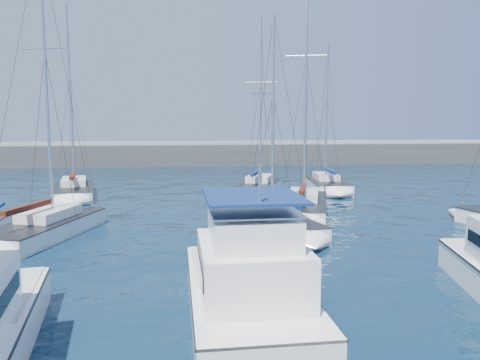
{
  "coord_description": "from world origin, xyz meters",
  "views": [
    {
      "loc": [
        -2.67,
        -17.54,
        6.45
      ],
      "look_at": [
        0.62,
        9.45,
        3.0
      ],
      "focal_mm": 35.0,
      "sensor_mm": 36.0,
      "label": 1
    }
  ],
  "objects": [
    {
      "name": "ground",
      "position": [
        0.0,
        0.0,
        0.0
      ],
      "size": [
        220.0,
        220.0,
        0.0
      ],
      "primitive_type": "plane",
      "color": "black",
      "rests_on": "ground"
    },
    {
      "name": "breakwater",
      "position": [
        0.0,
        52.0,
        1.05
      ],
      "size": [
        160.0,
        6.0,
        4.45
      ],
      "color": "#424244",
      "rests_on": "ground"
    },
    {
      "name": "motor_yacht_stbd_inner",
      "position": [
        -0.67,
        -3.25,
        1.13
      ],
      "size": [
        3.82,
        8.9,
        4.69
      ],
      "rotation": [
        0.0,
        0.0,
        0.01
      ],
      "color": "white",
      "rests_on": "ground"
    },
    {
      "name": "sailboat_mid_b",
      "position": [
        -10.38,
        9.08,
        0.54
      ],
      "size": [
        5.51,
        8.96,
        16.68
      ],
      "rotation": [
        0.0,
        0.0,
        -0.31
      ],
      "color": "white",
      "rests_on": "ground"
    },
    {
      "name": "sailboat_mid_c",
      "position": [
        2.67,
        8.62,
        0.51
      ],
      "size": [
        4.44,
        7.86,
        12.72
      ],
      "rotation": [
        0.0,
        0.0,
        0.21
      ],
      "color": "white",
      "rests_on": "ground"
    },
    {
      "name": "sailboat_mid_d",
      "position": [
        5.61,
        13.86,
        0.54
      ],
      "size": [
        5.7,
        9.59,
        17.58
      ],
      "rotation": [
        0.0,
        0.0,
        -0.3
      ],
      "color": "white",
      "rests_on": "ground"
    },
    {
      "name": "sailboat_back_a",
      "position": [
        -12.01,
        23.55,
        0.54
      ],
      "size": [
        4.62,
        9.4,
        16.61
      ],
      "rotation": [
        0.0,
        0.0,
        0.18
      ],
      "color": "white",
      "rests_on": "ground"
    },
    {
      "name": "sailboat_back_b",
      "position": [
        4.09,
        23.86,
        0.53
      ],
      "size": [
        5.71,
        8.72,
        15.89
      ],
      "rotation": [
        0.0,
        0.0,
        -0.34
      ],
      "color": "white",
      "rests_on": "ground"
    },
    {
      "name": "sailboat_back_c",
      "position": [
        10.63,
        24.5,
        0.51
      ],
      "size": [
        3.87,
        8.48,
        13.86
      ],
      "rotation": [
        0.0,
        0.0,
        -0.1
      ],
      "color": "white",
      "rests_on": "ground"
    }
  ]
}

